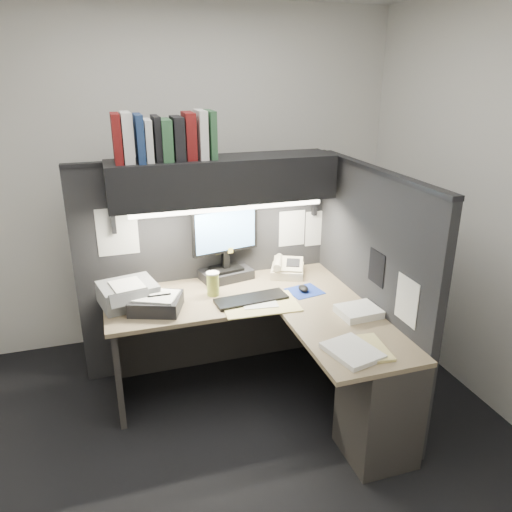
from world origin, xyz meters
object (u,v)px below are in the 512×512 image
object	(u,v)px
coffee_cup	(213,284)
notebook_stack	(156,303)
monitor	(226,251)
telephone	(287,269)
printer	(128,294)
overhead_shelf	(223,179)
desk	(301,363)
keyboard	(251,299)

from	to	relation	value
coffee_cup	notebook_stack	bearing A→B (deg)	-164.30
monitor	notebook_stack	world-z (taller)	monitor
monitor	notebook_stack	size ratio (longest dim) A/B	1.74
telephone	printer	distance (m)	1.20
overhead_shelf	coffee_cup	world-z (taller)	overhead_shelf
desk	telephone	size ratio (longest dim) A/B	6.70
desk	monitor	distance (m)	1.00
telephone	notebook_stack	size ratio (longest dim) A/B	0.80
telephone	coffee_cup	distance (m)	0.65
coffee_cup	printer	size ratio (longest dim) A/B	0.45
monitor	coffee_cup	distance (m)	0.32
telephone	desk	bearing A→B (deg)	-79.83
notebook_stack	monitor	bearing A→B (deg)	32.66
monitor	keyboard	distance (m)	0.47
overhead_shelf	notebook_stack	xyz separation A→B (m)	(-0.54, -0.29, -0.72)
desk	notebook_stack	bearing A→B (deg)	151.45
monitor	printer	world-z (taller)	monitor
overhead_shelf	notebook_stack	distance (m)	0.95
desk	telephone	distance (m)	0.85
desk	monitor	world-z (taller)	monitor
telephone	notebook_stack	distance (m)	1.07
telephone	overhead_shelf	bearing A→B (deg)	-155.37
monitor	notebook_stack	distance (m)	0.69
overhead_shelf	printer	world-z (taller)	overhead_shelf
overhead_shelf	telephone	distance (m)	0.87
overhead_shelf	telephone	bearing A→B (deg)	0.38
overhead_shelf	desk	bearing A→B (deg)	-68.21
coffee_cup	printer	distance (m)	0.57
notebook_stack	telephone	bearing A→B (deg)	16.15
monitor	notebook_stack	xyz separation A→B (m)	(-0.56, -0.36, -0.17)
desk	monitor	size ratio (longest dim) A/B	3.07
overhead_shelf	printer	distance (m)	1.00
telephone	coffee_cup	xyz separation A→B (m)	(-0.62, -0.18, 0.03)
coffee_cup	printer	bearing A→B (deg)	175.80
keyboard	coffee_cup	xyz separation A→B (m)	(-0.22, 0.17, 0.07)
overhead_shelf	monitor	size ratio (longest dim) A/B	2.80
coffee_cup	printer	world-z (taller)	coffee_cup
coffee_cup	notebook_stack	world-z (taller)	coffee_cup
desk	telephone	xyz separation A→B (m)	(0.19, 0.76, 0.34)
telephone	notebook_stack	xyz separation A→B (m)	(-1.03, -0.30, -0.00)
printer	notebook_stack	bearing A→B (deg)	-55.82
desk	overhead_shelf	size ratio (longest dim) A/B	1.10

